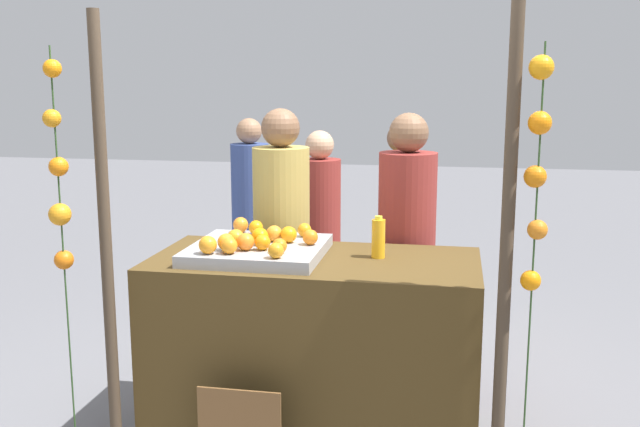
{
  "coord_description": "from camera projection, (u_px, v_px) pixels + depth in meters",
  "views": [
    {
      "loc": [
        0.68,
        -3.45,
        1.83
      ],
      "look_at": [
        0.0,
        0.15,
        1.14
      ],
      "focal_mm": 40.55,
      "sensor_mm": 36.0,
      "label": 1
    }
  ],
  "objects": [
    {
      "name": "stall_counter",
      "position": [
        315.0,
        347.0,
        3.7
      ],
      "size": [
        1.64,
        0.79,
        0.94
      ],
      "primitive_type": "cube",
      "color": "#4C3819",
      "rests_on": "ground_plane"
    },
    {
      "name": "orange_tray",
      "position": [
        258.0,
        250.0,
        3.65
      ],
      "size": [
        0.66,
        0.64,
        0.06
      ],
      "primitive_type": "cube",
      "color": "#9EA0A5",
      "rests_on": "stall_counter"
    },
    {
      "name": "orange_0",
      "position": [
        236.0,
        238.0,
        3.59
      ],
      "size": [
        0.09,
        0.09,
        0.09
      ],
      "primitive_type": "sphere",
      "color": "orange",
      "rests_on": "orange_tray"
    },
    {
      "name": "orange_1",
      "position": [
        260.0,
        236.0,
        3.63
      ],
      "size": [
        0.09,
        0.09,
        0.09
      ],
      "primitive_type": "sphere",
      "color": "orange",
      "rests_on": "orange_tray"
    },
    {
      "name": "orange_2",
      "position": [
        229.0,
        246.0,
        3.44
      ],
      "size": [
        0.08,
        0.08,
        0.08
      ],
      "primitive_type": "sphere",
      "color": "orange",
      "rests_on": "orange_tray"
    },
    {
      "name": "orange_3",
      "position": [
        310.0,
        237.0,
        3.63
      ],
      "size": [
        0.08,
        0.08,
        0.08
      ],
      "primitive_type": "sphere",
      "color": "orange",
      "rests_on": "orange_tray"
    },
    {
      "name": "orange_4",
      "position": [
        276.0,
        251.0,
        3.36
      ],
      "size": [
        0.07,
        0.07,
        0.07
      ],
      "primitive_type": "sphere",
      "color": "orange",
      "rests_on": "orange_tray"
    },
    {
      "name": "orange_5",
      "position": [
        208.0,
        245.0,
        3.44
      ],
      "size": [
        0.09,
        0.09,
        0.09
      ],
      "primitive_type": "sphere",
      "color": "orange",
      "rests_on": "orange_tray"
    },
    {
      "name": "orange_6",
      "position": [
        226.0,
        242.0,
        3.51
      ],
      "size": [
        0.08,
        0.08,
        0.08
      ],
      "primitive_type": "sphere",
      "color": "orange",
      "rests_on": "orange_tray"
    },
    {
      "name": "orange_7",
      "position": [
        304.0,
        230.0,
        3.82
      ],
      "size": [
        0.07,
        0.07,
        0.07
      ],
      "primitive_type": "sphere",
      "color": "orange",
      "rests_on": "orange_tray"
    },
    {
      "name": "orange_8",
      "position": [
        246.0,
        242.0,
        3.51
      ],
      "size": [
        0.09,
        0.09,
        0.09
      ],
      "primitive_type": "sphere",
      "color": "orange",
      "rests_on": "orange_tray"
    },
    {
      "name": "orange_9",
      "position": [
        241.0,
        225.0,
        3.93
      ],
      "size": [
        0.08,
        0.08,
        0.08
      ],
      "primitive_type": "sphere",
      "color": "orange",
      "rests_on": "orange_tray"
    },
    {
      "name": "orange_10",
      "position": [
        274.0,
        234.0,
        3.71
      ],
      "size": [
        0.08,
        0.08,
        0.08
      ],
      "primitive_type": "sphere",
      "color": "orange",
      "rests_on": "orange_tray"
    },
    {
      "name": "orange_11",
      "position": [
        256.0,
        227.0,
        3.88
      ],
      "size": [
        0.08,
        0.08,
        0.08
      ],
      "primitive_type": "sphere",
      "color": "orange",
      "rests_on": "orange_tray"
    },
    {
      "name": "orange_12",
      "position": [
        280.0,
        246.0,
        3.46
      ],
      "size": [
        0.07,
        0.07,
        0.07
      ],
      "primitive_type": "sphere",
      "color": "orange",
      "rests_on": "orange_tray"
    },
    {
      "name": "orange_13",
      "position": [
        289.0,
        235.0,
        3.68
      ],
      "size": [
        0.08,
        0.08,
        0.08
      ],
      "primitive_type": "sphere",
      "color": "orange",
      "rests_on": "orange_tray"
    },
    {
      "name": "orange_14",
      "position": [
        263.0,
        242.0,
        3.52
      ],
      "size": [
        0.08,
        0.08,
        0.08
      ],
      "primitive_type": "sphere",
      "color": "orange",
      "rests_on": "orange_tray"
    },
    {
      "name": "juice_bottle",
      "position": [
        378.0,
        238.0,
        3.61
      ],
      "size": [
        0.07,
        0.07,
        0.21
      ],
      "color": "#F1AA1C",
      "rests_on": "stall_counter"
    },
    {
      "name": "vendor_left",
      "position": [
        282.0,
        259.0,
        4.3
      ],
      "size": [
        0.33,
        0.33,
        1.66
      ],
      "color": "tan",
      "rests_on": "ground_plane"
    },
    {
      "name": "vendor_right",
      "position": [
        406.0,
        266.0,
        4.16
      ],
      "size": [
        0.33,
        0.33,
        1.64
      ],
      "color": "maroon",
      "rests_on": "ground_plane"
    },
    {
      "name": "crowd_person_0",
      "position": [
        399.0,
        233.0,
        5.37
      ],
      "size": [
        0.3,
        0.3,
        1.51
      ],
      "color": "tan",
      "rests_on": "ground_plane"
    },
    {
      "name": "crowd_person_1",
      "position": [
        320.0,
        242.0,
        5.12
      ],
      "size": [
        0.3,
        0.3,
        1.48
      ],
      "color": "maroon",
      "rests_on": "ground_plane"
    },
    {
      "name": "crowd_person_2",
      "position": [
        251.0,
        218.0,
        5.89
      ],
      "size": [
        0.3,
        0.3,
        1.52
      ],
      "color": "#384C8C",
      "rests_on": "ground_plane"
    },
    {
      "name": "canopy_post_left",
      "position": [
        106.0,
        246.0,
        3.34
      ],
      "size": [
        0.06,
        0.06,
        2.13
      ],
      "primitive_type": "cylinder",
      "color": "#473828",
      "rests_on": "ground_plane"
    },
    {
      "name": "canopy_post_right",
      "position": [
        506.0,
        264.0,
        3.01
      ],
      "size": [
        0.06,
        0.06,
        2.13
      ],
      "primitive_type": "cylinder",
      "color": "#473828",
      "rests_on": "ground_plane"
    },
    {
      "name": "garland_strand_left",
      "position": [
        58.0,
        182.0,
        3.26
      ],
      "size": [
        0.1,
        0.11,
        1.97
      ],
      "color": "#2D4C23",
      "rests_on": "ground_plane"
    },
    {
      "name": "garland_strand_right",
      "position": [
        537.0,
        167.0,
        2.91
      ],
      "size": [
        0.11,
        0.11,
        1.97
      ],
      "color": "#2D4C23",
      "rests_on": "ground_plane"
    }
  ]
}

